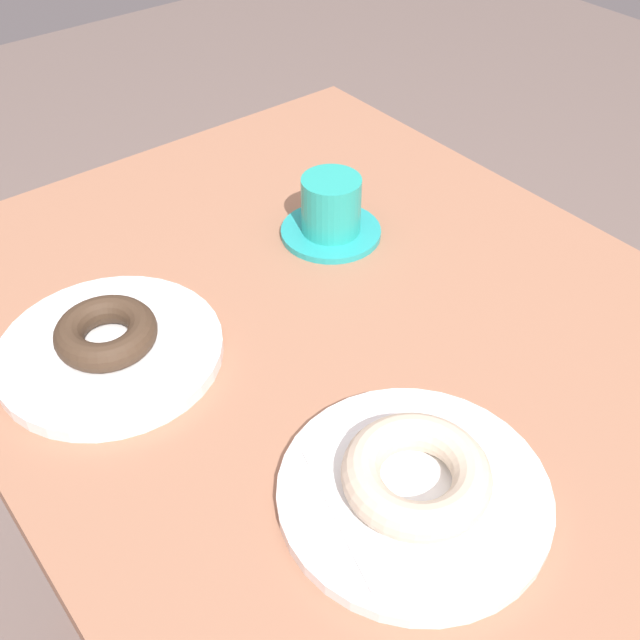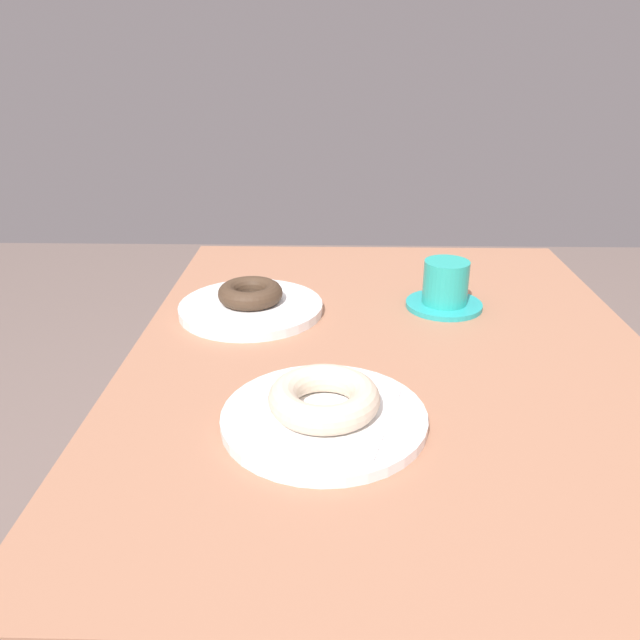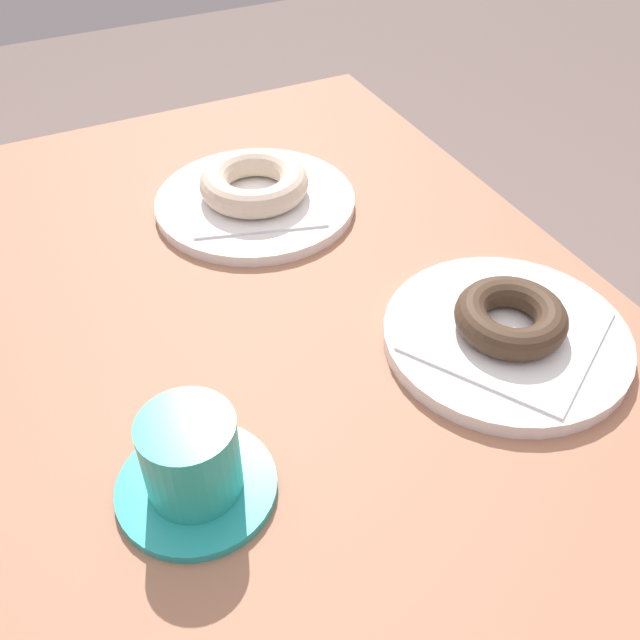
# 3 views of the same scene
# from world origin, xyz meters

# --- Properties ---
(table) EXTENTS (0.94, 0.72, 0.77)m
(table) POSITION_xyz_m (0.00, 0.00, 0.69)
(table) COLOR #A26C51
(table) RESTS_ON ground_plane
(plate_sugar_ring) EXTENTS (0.23, 0.23, 0.01)m
(plate_sugar_ring) POSITION_xyz_m (-0.19, 0.09, 0.77)
(plate_sugar_ring) COLOR white
(plate_sugar_ring) RESTS_ON table
(napkin_sugar_ring) EXTENTS (0.18, 0.18, 0.00)m
(napkin_sugar_ring) POSITION_xyz_m (-0.19, 0.09, 0.78)
(napkin_sugar_ring) COLOR white
(napkin_sugar_ring) RESTS_ON plate_sugar_ring
(donut_sugar_ring) EXTENTS (0.12, 0.12, 0.03)m
(donut_sugar_ring) POSITION_xyz_m (-0.19, 0.09, 0.80)
(donut_sugar_ring) COLOR beige
(donut_sugar_ring) RESTS_ON napkin_sugar_ring
(plate_chocolate_ring) EXTENTS (0.22, 0.22, 0.01)m
(plate_chocolate_ring) POSITION_xyz_m (0.12, 0.21, 0.78)
(plate_chocolate_ring) COLOR white
(plate_chocolate_ring) RESTS_ON table
(napkin_chocolate_ring) EXTENTS (0.21, 0.21, 0.00)m
(napkin_chocolate_ring) POSITION_xyz_m (0.12, 0.21, 0.78)
(napkin_chocolate_ring) COLOR white
(napkin_chocolate_ring) RESTS_ON plate_chocolate_ring
(donut_chocolate_ring) EXTENTS (0.10, 0.10, 0.03)m
(donut_chocolate_ring) POSITION_xyz_m (0.12, 0.21, 0.80)
(donut_chocolate_ring) COLOR #432F21
(donut_chocolate_ring) RESTS_ON napkin_chocolate_ring
(coffee_cup) EXTENTS (0.12, 0.12, 0.08)m
(coffee_cup) POSITION_xyz_m (0.15, -0.09, 0.80)
(coffee_cup) COLOR teal
(coffee_cup) RESTS_ON table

